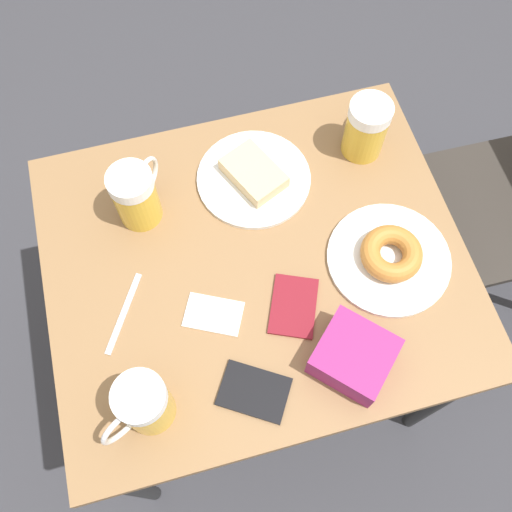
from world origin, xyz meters
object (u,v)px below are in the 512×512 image
at_px(beer_mug_center, 136,195).
at_px(passport_near_edge, 254,392).
at_px(beer_mug_left, 144,405).
at_px(fork, 124,313).
at_px(plate_with_donut, 390,256).
at_px(blue_pouch, 354,356).
at_px(plate_with_cake, 254,176).
at_px(napkin_folded, 214,314).
at_px(beer_mug_right, 366,127).
at_px(passport_far_edge, 294,306).

relative_size(beer_mug_center, passport_near_edge, 0.93).
relative_size(beer_mug_left, fork, 0.92).
height_order(plate_with_donut, beer_mug_center, beer_mug_center).
height_order(beer_mug_left, blue_pouch, beer_mug_left).
height_order(plate_with_cake, napkin_folded, plate_with_cake).
xyz_separation_m(beer_mug_right, napkin_folded, (0.30, -0.41, -0.07)).
distance_m(plate_with_donut, fork, 0.55).
bearing_deg(plate_with_cake, passport_near_edge, -14.92).
bearing_deg(plate_with_donut, blue_pouch, -38.46).
height_order(beer_mug_left, beer_mug_right, same).
bearing_deg(blue_pouch, beer_mug_right, 158.34).
xyz_separation_m(plate_with_donut, napkin_folded, (0.02, -0.37, -0.02)).
bearing_deg(plate_with_cake, passport_far_edge, -0.06).
xyz_separation_m(plate_with_donut, passport_far_edge, (0.05, -0.22, -0.01)).
bearing_deg(plate_with_cake, beer_mug_center, -86.05).
bearing_deg(beer_mug_center, passport_far_edge, 41.01).
bearing_deg(beer_mug_left, plate_with_cake, 144.25).
distance_m(beer_mug_left, beer_mug_right, 0.73).
xyz_separation_m(beer_mug_center, blue_pouch, (0.42, 0.33, -0.04)).
xyz_separation_m(napkin_folded, fork, (-0.05, -0.17, -0.00)).
distance_m(beer_mug_left, passport_near_edge, 0.20).
bearing_deg(beer_mug_center, fork, -19.48).
distance_m(beer_mug_right, napkin_folded, 0.52).
bearing_deg(beer_mug_left, fork, -175.53).
bearing_deg(plate_with_donut, passport_far_edge, -77.77).
bearing_deg(beer_mug_center, passport_near_edge, 17.05).
distance_m(plate_with_donut, beer_mug_left, 0.56).
distance_m(beer_mug_center, fork, 0.24).
bearing_deg(passport_near_edge, fork, -135.98).
bearing_deg(blue_pouch, fork, -117.19).
xyz_separation_m(passport_far_edge, blue_pouch, (0.13, 0.07, 0.03)).
height_order(beer_mug_left, beer_mug_center, same).
xyz_separation_m(plate_with_donut, beer_mug_right, (-0.28, 0.04, 0.05)).
relative_size(beer_mug_left, passport_far_edge, 0.95).
bearing_deg(passport_near_edge, beer_mug_left, -94.39).
height_order(plate_with_cake, beer_mug_left, beer_mug_left).
relative_size(fork, blue_pouch, 0.84).
bearing_deg(passport_far_edge, fork, -102.66).
bearing_deg(beer_mug_right, beer_mug_center, -85.71).
distance_m(napkin_folded, blue_pouch, 0.28).
bearing_deg(passport_near_edge, napkin_folded, -167.17).
relative_size(beer_mug_center, passport_far_edge, 0.95).
distance_m(beer_mug_center, blue_pouch, 0.53).
relative_size(beer_mug_right, passport_far_edge, 0.95).
relative_size(beer_mug_left, napkin_folded, 1.08).
bearing_deg(napkin_folded, beer_mug_right, 126.10).
bearing_deg(plate_with_cake, fork, -54.62).
distance_m(fork, passport_near_edge, 0.30).
relative_size(plate_with_cake, beer_mug_left, 1.75).
distance_m(plate_with_cake, fork, 0.40).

